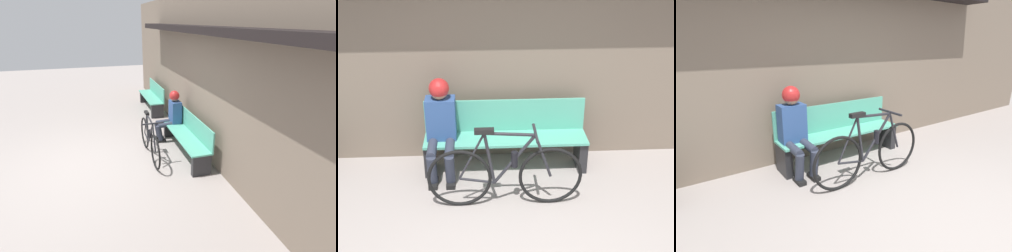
# 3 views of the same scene
# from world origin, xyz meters

# --- Properties ---
(storefront_wall) EXTENTS (12.00, 0.56, 3.20)m
(storefront_wall) POSITION_xyz_m (0.00, 2.27, 1.66)
(storefront_wall) COLOR #756656
(storefront_wall) RESTS_ON ground_plane
(park_bench_near) EXTENTS (1.92, 0.42, 0.83)m
(park_bench_near) POSITION_xyz_m (-0.03, 1.92, 0.40)
(park_bench_near) COLOR #51A88E
(park_bench_near) RESTS_ON ground_plane
(bicycle) EXTENTS (1.64, 0.40, 0.92)m
(bicycle) POSITION_xyz_m (-0.08, 1.13, 0.38)
(bicycle) COLOR black
(bicycle) RESTS_ON ground_plane
(person_seated) EXTENTS (0.34, 0.59, 1.18)m
(person_seated) POSITION_xyz_m (-0.78, 1.82, 0.67)
(person_seated) COLOR #2D3342
(person_seated) RESTS_ON ground_plane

